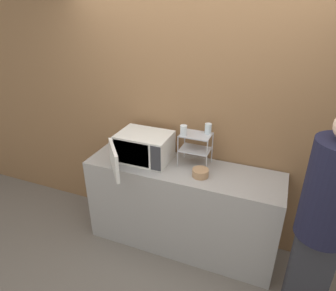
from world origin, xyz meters
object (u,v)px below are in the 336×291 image
microwave (143,147)px  glass_back_right (208,129)px  bowl (200,173)px  dish_rack (195,143)px  glass_front_left (184,130)px  person (325,216)px

microwave → glass_back_right: 0.67m
bowl → dish_rack: bearing=120.9°
glass_front_left → bowl: 0.42m
glass_back_right → microwave: bearing=-164.1°
glass_back_right → person: bearing=-28.3°
dish_rack → bowl: (0.11, -0.19, -0.20)m
bowl → person: 1.05m
bowl → glass_back_right: bearing=93.7°
microwave → glass_front_left: glass_front_left is taller
dish_rack → glass_front_left: bearing=-150.2°
bowl → microwave: bearing=172.3°
dish_rack → bowl: bearing=-59.1°
glass_back_right → glass_front_left: bearing=-148.7°
microwave → glass_back_right: glass_back_right is taller
glass_back_right → dish_rack: bearing=-147.2°
glass_front_left → glass_back_right: bearing=31.3°
dish_rack → glass_back_right: 0.18m
dish_rack → bowl: dish_rack is taller
glass_back_right → bowl: glass_back_right is taller
microwave → glass_front_left: 0.46m
glass_back_right → bowl: size_ratio=0.64×
dish_rack → person: person is taller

